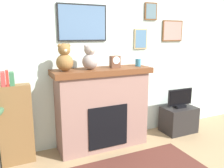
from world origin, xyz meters
The scene contains 9 objects.
back_wall centered at (0.00, 2.00, 1.30)m, with size 5.20×0.15×2.60m.
fireplace centered at (-0.39, 1.72, 0.61)m, with size 1.45×0.50×1.21m.
bookshelf centered at (-1.61, 1.74, 0.57)m, with size 0.42×0.16×1.26m.
tv_stand centered at (1.03, 1.64, 0.22)m, with size 0.57×0.40×0.45m, color black.
television centered at (1.03, 1.64, 0.60)m, with size 0.49×0.14×0.33m.
candle_jar centered at (0.20, 1.70, 1.27)m, with size 0.08×0.08×0.11m, color teal.
mantel_clock centered at (-0.19, 1.70, 1.30)m, with size 0.14×0.10×0.18m.
teddy_bear_cream centered at (-0.94, 1.70, 1.37)m, with size 0.23×0.23×0.37m.
teddy_bear_grey centered at (-0.58, 1.70, 1.37)m, with size 0.22×0.22×0.35m.
Camera 1 is at (-1.66, -1.37, 1.70)m, focal length 37.25 mm.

